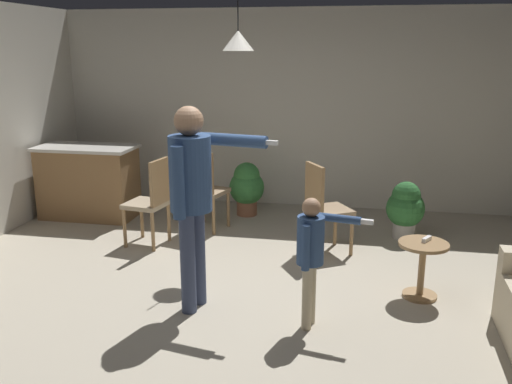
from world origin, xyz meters
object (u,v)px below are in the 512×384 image
object	(u,v)px
person_child	(312,248)
dining_chair_centre_back	(151,199)
person_adult	(192,187)
dining_chair_by_counter	(205,187)
kitchen_counter	(89,182)
spare_remote_on_table	(427,239)
potted_plant_corner	(405,207)
dining_chair_near_wall	(324,205)
potted_plant_by_wall	(247,186)
side_table_by_couch	(422,263)

from	to	relation	value
person_child	dining_chair_centre_back	distance (m)	2.47
person_adult	person_child	xyz separation A→B (m)	(1.00, -0.14, -0.41)
dining_chair_by_counter	dining_chair_centre_back	bearing A→B (deg)	-110.28
person_adult	dining_chair_by_counter	xyz separation A→B (m)	(-0.48, 2.02, -0.53)
kitchen_counter	spare_remote_on_table	world-z (taller)	kitchen_counter
person_adult	potted_plant_corner	xyz separation A→B (m)	(1.90, 2.18, -0.70)
dining_chair_near_wall	person_adult	bearing A→B (deg)	-64.53
dining_chair_by_counter	kitchen_counter	bearing A→B (deg)	-173.29
person_adult	potted_plant_by_wall	bearing A→B (deg)	-166.70
person_adult	person_child	size ratio (longest dim) A/B	1.62
dining_chair_near_wall	spare_remote_on_table	distance (m)	1.32
dining_chair_centre_back	potted_plant_by_wall	distance (m)	1.57
side_table_by_couch	dining_chair_near_wall	distance (m)	1.35
dining_chair_near_wall	side_table_by_couch	bearing A→B (deg)	13.69
side_table_by_couch	person_child	distance (m)	1.22
dining_chair_centre_back	person_child	bearing A→B (deg)	-119.50
person_child	potted_plant_by_wall	distance (m)	3.11
potted_plant_corner	potted_plant_by_wall	distance (m)	2.09
person_child	potted_plant_corner	size ratio (longest dim) A/B	1.57
dining_chair_centre_back	potted_plant_corner	world-z (taller)	dining_chair_centre_back
dining_chair_near_wall	potted_plant_by_wall	bearing A→B (deg)	-169.69
potted_plant_by_wall	spare_remote_on_table	world-z (taller)	potted_plant_by_wall
person_adult	dining_chair_by_counter	size ratio (longest dim) A/B	1.74
dining_chair_by_counter	potted_plant_corner	distance (m)	2.39
side_table_by_couch	spare_remote_on_table	xyz separation A→B (m)	(0.03, 0.05, 0.21)
person_child	spare_remote_on_table	distance (m)	1.23
kitchen_counter	dining_chair_near_wall	bearing A→B (deg)	-13.72
side_table_by_couch	dining_chair_near_wall	bearing A→B (deg)	135.14
dining_chair_by_counter	dining_chair_near_wall	world-z (taller)	same
potted_plant_corner	potted_plant_by_wall	size ratio (longest dim) A/B	0.95
kitchen_counter	potted_plant_by_wall	xyz separation A→B (m)	(2.02, 0.47, -0.08)
kitchen_counter	side_table_by_couch	distance (m)	4.41
potted_plant_corner	dining_chair_centre_back	bearing A→B (deg)	-164.62
person_adult	spare_remote_on_table	distance (m)	2.12
side_table_by_couch	person_child	size ratio (longest dim) A/B	0.48
kitchen_counter	person_adult	world-z (taller)	person_adult
side_table_by_couch	spare_remote_on_table	distance (m)	0.22
kitchen_counter	dining_chair_near_wall	world-z (taller)	dining_chair_near_wall
side_table_by_couch	potted_plant_corner	distance (m)	1.61
side_table_by_couch	potted_plant_by_wall	size ratio (longest dim) A/B	0.73
person_child	potted_plant_by_wall	bearing A→B (deg)	-147.81
side_table_by_couch	spare_remote_on_table	size ratio (longest dim) A/B	4.00
person_child	person_adult	bearing A→B (deg)	-87.14
kitchen_counter	dining_chair_by_counter	bearing A→B (deg)	-8.87
person_child	potted_plant_corner	world-z (taller)	person_child
dining_chair_centre_back	potted_plant_by_wall	size ratio (longest dim) A/B	1.40
side_table_by_couch	person_child	world-z (taller)	person_child
dining_chair_centre_back	spare_remote_on_table	distance (m)	2.99
person_adult	dining_chair_near_wall	xyz separation A→B (m)	(0.98, 1.51, -0.53)
person_child	potted_plant_corner	xyz separation A→B (m)	(0.90, 2.32, -0.29)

